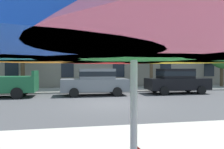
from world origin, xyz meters
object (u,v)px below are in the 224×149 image
object	(u,v)px
sedan_black	(176,80)
patio_umbrella	(134,33)
sedan_gray	(95,81)
street_tree_middle	(151,47)
street_tree_left	(22,43)
street_tree_right	(222,55)

from	to	relation	value
sedan_black	patio_umbrella	xyz separation A→B (m)	(-6.83, -12.70, 1.15)
sedan_gray	street_tree_middle	distance (m)	6.95
sedan_black	street_tree_left	world-z (taller)	street_tree_left
street_tree_left	street_tree_middle	size ratio (longest dim) A/B	1.07
street_tree_right	sedan_gray	bearing A→B (deg)	-163.41
patio_umbrella	street_tree_right	bearing A→B (deg)	51.06
sedan_black	patio_umbrella	size ratio (longest dim) A/B	1.29
street_tree_left	sedan_gray	bearing A→B (deg)	-31.84
sedan_gray	street_tree_right	distance (m)	12.90
street_tree_left	street_tree_middle	bearing A→B (deg)	1.61
street_tree_left	street_tree_middle	distance (m)	10.63
patio_umbrella	sedan_black	bearing A→B (deg)	61.74
patio_umbrella	sedan_gray	bearing A→B (deg)	85.48
sedan_gray	street_tree_left	distance (m)	6.87
street_tree_middle	street_tree_right	bearing A→B (deg)	0.20
sedan_black	street_tree_right	world-z (taller)	street_tree_right
street_tree_middle	sedan_black	bearing A→B (deg)	-81.60
sedan_black	street_tree_middle	bearing A→B (deg)	98.40
sedan_gray	street_tree_right	bearing A→B (deg)	16.59
street_tree_right	patio_umbrella	bearing A→B (deg)	-128.94
street_tree_middle	patio_umbrella	xyz separation A→B (m)	(-6.29, -16.31, -1.55)
street_tree_middle	street_tree_right	xyz separation A→B (m)	(6.90, 0.02, -0.60)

